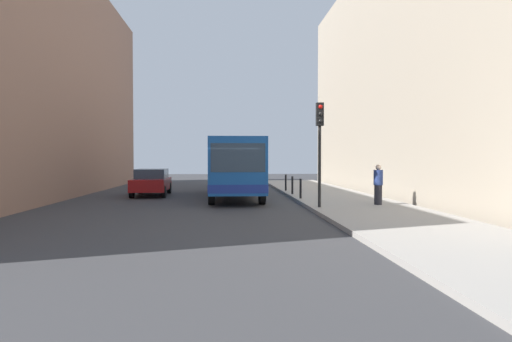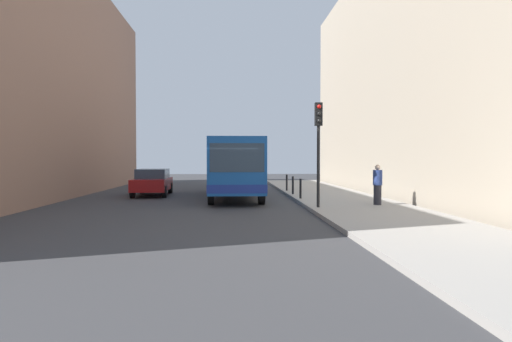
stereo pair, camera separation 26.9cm
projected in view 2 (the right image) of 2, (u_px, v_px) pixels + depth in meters
name	position (u px, v px, depth m)	size (l,w,h in m)	color
ground_plane	(228.00, 205.00, 20.28)	(80.00, 80.00, 0.00)	#38383A
sidewalk	(349.00, 203.00, 20.57)	(4.40, 40.00, 0.15)	#9E9991
building_left	(2.00, 73.00, 23.46)	(7.00, 32.00, 12.81)	#936B56
building_right	(443.00, 70.00, 24.71)	(7.00, 32.00, 13.63)	#B2A38C
bus	(235.00, 165.00, 24.63)	(2.60, 11.04, 3.00)	#19519E
car_beside_bus	(153.00, 181.00, 25.64)	(1.95, 4.44, 1.48)	maroon
car_behind_bus	(237.00, 176.00, 33.98)	(1.96, 4.45, 1.48)	navy
traffic_light	(319.00, 135.00, 18.05)	(0.28, 0.33, 4.10)	black
bollard_near	(301.00, 189.00, 22.05)	(0.11, 0.11, 0.95)	black
bollard_mid	(293.00, 185.00, 24.75)	(0.11, 0.11, 0.95)	black
bollard_far	(287.00, 183.00, 27.44)	(0.11, 0.11, 0.95)	black
pedestrian_near_signal	(378.00, 185.00, 19.07)	(0.38, 0.38, 1.67)	#26262D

